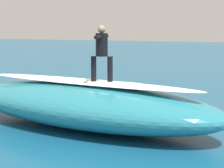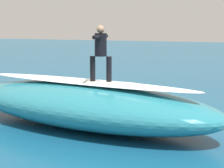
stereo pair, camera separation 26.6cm
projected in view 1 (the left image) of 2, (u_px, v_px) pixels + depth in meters
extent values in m
plane|color=#145175|center=(130.00, 117.00, 12.98)|extent=(120.00, 120.00, 0.00)
ellipsoid|color=teal|center=(86.00, 105.00, 11.65)|extent=(8.86, 4.21, 1.28)
ellipsoid|color=white|center=(85.00, 82.00, 11.55)|extent=(7.32, 2.08, 0.08)
ellipsoid|color=#EAE5C6|center=(102.00, 83.00, 11.26)|extent=(2.34, 1.03, 0.10)
cylinder|color=black|center=(94.00, 69.00, 11.25)|extent=(0.15, 0.15, 0.71)
cylinder|color=black|center=(110.00, 69.00, 11.16)|extent=(0.15, 0.15, 0.71)
cylinder|color=black|center=(102.00, 45.00, 11.10)|extent=(0.40, 0.40, 0.64)
sphere|color=tan|center=(102.00, 29.00, 11.04)|extent=(0.22, 0.22, 0.22)
cylinder|color=black|center=(98.00, 37.00, 10.63)|extent=(0.22, 0.58, 0.10)
cylinder|color=black|center=(105.00, 36.00, 11.51)|extent=(0.22, 0.58, 0.10)
ellipsoid|color=yellow|center=(120.00, 108.00, 14.22)|extent=(1.86, 2.11, 0.07)
cylinder|color=black|center=(120.00, 103.00, 14.19)|extent=(0.74, 0.81, 0.29)
sphere|color=#936B4C|center=(124.00, 104.00, 13.71)|extent=(0.20, 0.20, 0.20)
cylinder|color=black|center=(112.00, 101.00, 14.89)|extent=(0.53, 0.61, 0.13)
cylinder|color=black|center=(116.00, 101.00, 14.94)|extent=(0.53, 0.61, 0.13)
ellipsoid|color=white|center=(79.00, 100.00, 15.46)|extent=(0.68, 0.69, 0.16)
ellipsoid|color=white|center=(124.00, 117.00, 12.78)|extent=(0.76, 0.68, 0.10)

